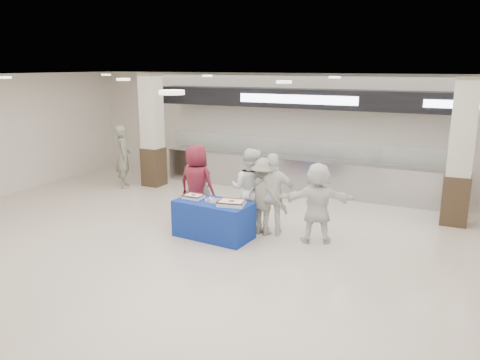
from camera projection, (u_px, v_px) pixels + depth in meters
The scene contains 15 objects.
ground at pixel (201, 262), 8.35m from camera, with size 14.00×14.00×0.00m, color beige.
serving_line at pixel (299, 150), 12.80m from camera, with size 8.70×0.85×2.80m.
column_left at pixel (152, 133), 13.33m from camera, with size 0.55×0.55×3.20m.
column_right at pixel (460, 156), 9.99m from camera, with size 0.55×0.55×3.20m.
display_table at pixel (214, 219), 9.47m from camera, with size 1.55×0.78×0.75m, color #153496.
sheet_cake_left at pixel (193, 196), 9.62m from camera, with size 0.41×0.32×0.09m.
sheet_cake_right at pixel (231, 203), 9.13m from camera, with size 0.58×0.49×0.10m.
cupcake_tray at pixel (216, 201), 9.35m from camera, with size 0.39×0.31×0.06m.
civilian_maroon at pixel (197, 184), 10.22m from camera, with size 0.86×0.56×1.76m, color maroon.
soldier_a at pixel (198, 182), 10.67m from camera, with size 0.60×0.40×1.66m, color gray.
chef_tall at pixel (250, 189), 9.84m from camera, with size 0.85×0.66×1.75m, color white.
chef_short at pixel (273, 195), 9.48m from camera, with size 1.00×0.42×1.71m, color white.
soldier_b at pixel (264, 196), 9.57m from camera, with size 1.03×0.59×1.60m, color gray.
civilian_white at pixel (317, 203), 9.10m from camera, with size 1.50×0.48×1.61m, color white.
soldier_bg at pixel (123, 156), 13.28m from camera, with size 0.65×0.43×1.78m, color gray.
Camera 1 is at (3.96, -6.70, 3.42)m, focal length 35.00 mm.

